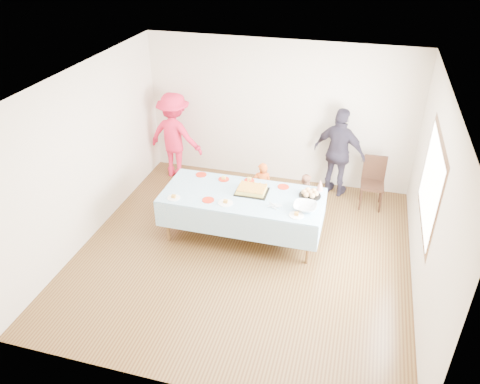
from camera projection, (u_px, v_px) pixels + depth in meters
The scene contains 22 objects.
ground at pixel (244, 252), 7.27m from camera, with size 5.00×5.00×0.00m, color #482B14.
room_walls at pixel (248, 150), 6.35m from camera, with size 5.04×5.04×2.72m.
party_table at pixel (243, 198), 7.28m from camera, with size 2.50×1.10×0.78m.
birthday_cake at pixel (252, 190), 7.29m from camera, with size 0.50×0.39×0.09m.
rolls_tray at pixel (310, 194), 7.19m from camera, with size 0.34×0.34×0.10m.
punch_bowl at pixel (305, 207), 6.87m from camera, with size 0.35×0.35×0.09m, color silver.
party_hat at pixel (320, 185), 7.33m from camera, with size 0.11×0.11×0.19m, color silver.
fork_pile at pixel (274, 205), 6.93m from camera, with size 0.24×0.18×0.07m, color white, non-canonical shape.
plate_red_far_a at pixel (201, 175), 7.79m from camera, with size 0.18×0.18×0.01m, color red.
plate_red_far_b at pixel (224, 179), 7.66m from camera, with size 0.18×0.18×0.01m, color red.
plate_red_far_c at pixel (249, 180), 7.62m from camera, with size 0.17×0.17×0.01m, color red.
plate_red_far_d at pixel (283, 187), 7.45m from camera, with size 0.18×0.18×0.01m, color red.
plate_red_near at pixel (208, 200), 7.10m from camera, with size 0.19×0.19×0.01m, color red.
plate_white_left at pixel (174, 198), 7.16m from camera, with size 0.20×0.20×0.01m, color white.
plate_white_mid at pixel (226, 203), 7.03m from camera, with size 0.23×0.23×0.01m, color white.
plate_white_right at pixel (296, 215), 6.74m from camera, with size 0.22×0.22×0.01m, color white.
dining_chair at pixel (373, 179), 8.23m from camera, with size 0.41×0.41×0.92m.
toddler_left at pixel (262, 187), 8.09m from camera, with size 0.34×0.22×0.92m, color #CF5119.
toddler_mid at pixel (255, 200), 7.87m from camera, with size 0.36×0.24×0.74m, color #287833.
toddler_right at pixel (304, 195), 8.01m from camera, with size 0.38×0.29×0.78m, color tan.
adult_left at pixel (175, 136), 8.99m from camera, with size 1.10×0.63×1.70m, color red.
adult_right at pixel (339, 153), 8.39m from camera, with size 0.98×0.41×1.67m, color #2C2635.
Camera 1 is at (1.47, -5.56, 4.54)m, focal length 35.00 mm.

